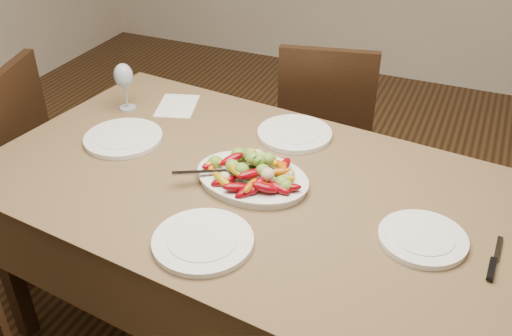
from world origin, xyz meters
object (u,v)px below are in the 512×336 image
object	(u,v)px
dining_table	(256,270)
serving_platter	(252,180)
plate_far	(295,134)
wine_glass	(125,85)
plate_near	(203,241)
chair_far	(326,128)
plate_right	(423,239)
plate_left	(123,138)

from	to	relation	value
dining_table	serving_platter	xyz separation A→B (m)	(-0.01, 0.00, 0.39)
plate_far	wine_glass	distance (m)	0.71
plate_far	plate_near	size ratio (longest dim) A/B	0.96
chair_far	plate_right	bearing A→B (deg)	107.32
chair_far	wine_glass	distance (m)	1.01
serving_platter	wine_glass	xyz separation A→B (m)	(-0.68, 0.29, 0.09)
plate_right	serving_platter	bearing A→B (deg)	172.32
dining_table	serving_platter	bearing A→B (deg)	176.19
dining_table	plate_right	world-z (taller)	plate_right
plate_left	plate_right	bearing A→B (deg)	-7.18
chair_far	wine_glass	world-z (taller)	wine_glass
plate_near	wine_glass	bearing A→B (deg)	137.35
dining_table	wine_glass	bearing A→B (deg)	157.37
wine_glass	plate_near	bearing A→B (deg)	-42.65
plate_right	plate_far	world-z (taller)	same
dining_table	wine_glass	distance (m)	0.89
chair_far	serving_platter	size ratio (longest dim) A/B	2.55
plate_right	plate_left	bearing A→B (deg)	172.82
chair_far	plate_left	size ratio (longest dim) A/B	3.31
dining_table	chair_far	world-z (taller)	chair_far
chair_far	plate_right	world-z (taller)	chair_far
plate_right	plate_near	xyz separation A→B (m)	(-0.57, -0.26, 0.00)
dining_table	chair_far	distance (m)	0.96
plate_right	plate_far	distance (m)	0.69
plate_left	dining_table	bearing A→B (deg)	-6.59
plate_far	plate_left	bearing A→B (deg)	-153.42
dining_table	plate_far	world-z (taller)	plate_far
dining_table	plate_near	world-z (taller)	plate_near
chair_far	wine_glass	bearing A→B (deg)	32.62
wine_glass	plate_left	bearing A→B (deg)	-59.07
plate_near	chair_far	bearing A→B (deg)	91.05
chair_far	plate_near	distance (m)	1.32
serving_platter	plate_far	size ratio (longest dim) A/B	1.34
plate_far	wine_glass	xyz separation A→B (m)	(-0.70, -0.06, 0.09)
chair_far	plate_far	xyz separation A→B (m)	(0.05, -0.60, 0.29)
plate_left	plate_near	distance (m)	0.67
plate_far	plate_right	bearing A→B (deg)	-37.93
chair_far	plate_far	size ratio (longest dim) A/B	3.42
plate_right	plate_far	bearing A→B (deg)	142.07
plate_far	plate_near	world-z (taller)	same
plate_right	plate_near	size ratio (longest dim) A/B	0.87
dining_table	plate_right	distance (m)	0.68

